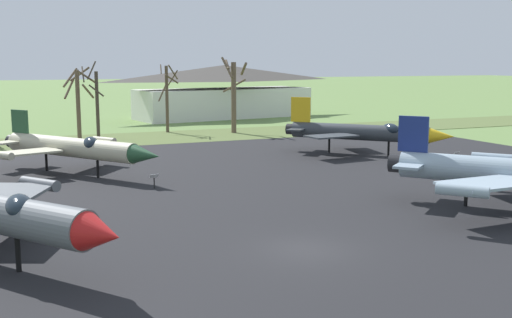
{
  "coord_description": "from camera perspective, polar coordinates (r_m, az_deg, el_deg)",
  "views": [
    {
      "loc": [
        -12.82,
        -23.96,
        8.53
      ],
      "look_at": [
        2.14,
        10.67,
        2.57
      ],
      "focal_mm": 42.92,
      "sensor_mm": 36.0,
      "label": 1
    }
  ],
  "objects": [
    {
      "name": "jet_fighter_rear_right",
      "position": [
        48.39,
        -16.54,
        1.07
      ],
      "size": [
        11.49,
        14.35,
        4.76
      ],
      "color": "#B7B293",
      "rests_on": "ground"
    },
    {
      "name": "jet_fighter_front_right",
      "position": [
        57.58,
        9.96,
        2.51
      ],
      "size": [
        12.23,
        12.91,
        5.25
      ],
      "color": "#33383D",
      "rests_on": "ground"
    },
    {
      "name": "bare_tree_far_right",
      "position": [
        75.78,
        -8.27,
        5.91
      ],
      "size": [
        2.49,
        2.75,
        8.32
      ],
      "color": "brown",
      "rests_on": "ground"
    },
    {
      "name": "bare_tree_backdrop_extra",
      "position": [
        74.46,
        -2.09,
        6.26
      ],
      "size": [
        3.3,
        3.53,
        9.21
      ],
      "color": "brown",
      "rests_on": "ground"
    },
    {
      "name": "bare_tree_right_of_center",
      "position": [
        70.46,
        -14.67,
        5.22
      ],
      "size": [
        2.26,
        2.88,
        8.7
      ],
      "color": "#42382D",
      "rests_on": "ground"
    },
    {
      "name": "info_placard_rear_right",
      "position": [
        42.18,
        -9.48,
        -1.88
      ],
      "size": [
        0.63,
        0.34,
        1.05
      ],
      "color": "black",
      "rests_on": "ground"
    },
    {
      "name": "bare_tree_center",
      "position": [
        71.62,
        -16.24,
        5.54
      ],
      "size": [
        3.76,
        3.78,
        8.09
      ],
      "color": "brown",
      "rests_on": "ground"
    },
    {
      "name": "info_placard_front_right",
      "position": [
        55.17,
        18.17,
        0.31
      ],
      "size": [
        0.68,
        0.36,
        0.98
      ],
      "color": "black",
      "rests_on": "ground"
    },
    {
      "name": "visitor_building",
      "position": [
        96.16,
        -2.98,
        6.26
      ],
      "size": [
        29.79,
        13.27,
        8.15
      ],
      "color": "silver",
      "rests_on": "ground"
    },
    {
      "name": "ground_plane",
      "position": [
        28.49,
        4.62,
        -8.48
      ],
      "size": [
        600.0,
        600.0,
        0.0
      ],
      "primitive_type": "plane",
      "color": "#607F42"
    },
    {
      "name": "asphalt_apron",
      "position": [
        41.3,
        -4.76,
        -2.94
      ],
      "size": [
        71.95,
        47.87,
        0.05
      ],
      "primitive_type": "cube",
      "color": "black",
      "rests_on": "ground"
    },
    {
      "name": "grass_verge_strip",
      "position": [
        69.97,
        -12.63,
        1.78
      ],
      "size": [
        131.95,
        12.0,
        0.06
      ],
      "primitive_type": "cube",
      "color": "#556635",
      "rests_on": "ground"
    }
  ]
}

